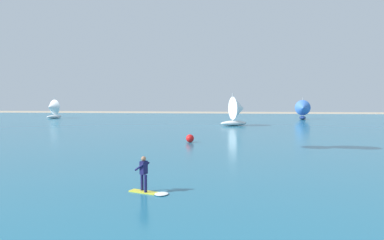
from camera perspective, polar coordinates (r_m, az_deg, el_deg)
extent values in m
cube|color=#236B89|center=(54.76, 4.46, -1.16)|extent=(160.00, 90.00, 0.10)
cube|color=yellow|center=(18.02, -7.18, -10.55)|extent=(1.46, 0.92, 0.05)
cylinder|color=#19194C|center=(17.72, -6.92, -9.37)|extent=(0.14, 0.14, 0.80)
cylinder|color=#19194C|center=(18.11, -7.45, -9.10)|extent=(0.14, 0.14, 0.80)
cube|color=#19194C|center=(17.78, -7.21, -7.03)|extent=(0.34, 0.42, 0.60)
sphere|color=#9E7051|center=(17.71, -7.22, -5.73)|extent=(0.22, 0.22, 0.22)
cylinder|color=#19194C|center=(17.63, -7.83, -6.96)|extent=(0.50, 0.27, 0.39)
cylinder|color=#19194C|center=(17.99, -7.02, -6.74)|extent=(0.50, 0.27, 0.39)
ellipsoid|color=white|center=(17.51, -4.56, -10.90)|extent=(0.81, 0.87, 0.08)
ellipsoid|color=navy|center=(77.01, 16.13, 0.35)|extent=(1.66, 3.65, 0.66)
cylinder|color=silver|center=(77.09, 16.15, 1.91)|extent=(0.11, 0.11, 3.53)
cone|color=#3F72CC|center=(76.32, 16.18, 1.76)|extent=(3.14, 1.92, 2.96)
ellipsoid|color=silver|center=(57.84, 6.22, -0.48)|extent=(4.38, 2.87, 0.78)
cylinder|color=silver|center=(57.64, 6.06, 1.95)|extent=(0.13, 0.13, 4.15)
cone|color=white|center=(58.00, 6.89, 1.75)|extent=(2.98, 3.91, 3.48)
ellipsoid|color=white|center=(82.08, -19.82, 0.47)|extent=(2.62, 3.76, 0.67)
cylinder|color=silver|center=(82.11, -19.76, 1.95)|extent=(0.11, 0.11, 3.57)
cone|color=white|center=(81.62, -20.18, 1.81)|extent=(3.38, 2.68, 3.00)
sphere|color=red|center=(36.75, -0.30, -2.75)|extent=(0.77, 0.77, 0.77)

